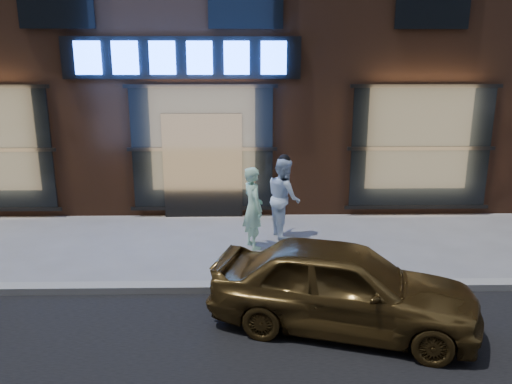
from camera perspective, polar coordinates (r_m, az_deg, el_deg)
ground at (r=8.17m, az=-8.19°, el=-11.13°), size 90.00×90.00×0.00m
curb at (r=8.14m, az=-8.21°, el=-10.75°), size 60.00×0.25×0.12m
storefront_building at (r=15.39m, az=-5.18°, el=20.75°), size 30.20×8.28×10.30m
man_bowtie at (r=9.60m, az=-0.34°, el=-1.82°), size 0.58×0.69×1.60m
man_cap at (r=10.26m, az=3.19°, el=-0.60°), size 0.80×0.93×1.65m
gold_sedan at (r=6.95m, az=9.87°, el=-10.53°), size 3.82×2.40×1.21m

